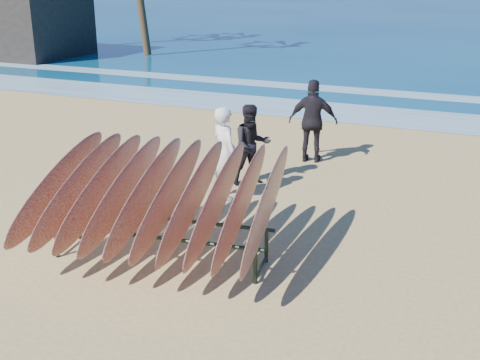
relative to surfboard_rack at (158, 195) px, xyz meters
The scene contains 8 objects.
ground 1.29m from the surfboard_rack, 24.98° to the left, with size 120.00×120.00×0.00m, color tan.
ocean 55.36m from the surfboard_rack, 89.23° to the left, with size 160.00×160.00×0.00m, color navy.
foam_near 10.42m from the surfboard_rack, 85.89° to the left, with size 160.00×160.00×0.00m, color white.
foam_far 13.90m from the surfboard_rack, 86.92° to the left, with size 160.00×160.00×0.00m, color white.
surfboard_rack is the anchor object (origin of this frame).
person_white 2.64m from the surfboard_rack, 94.32° to the left, with size 0.62×0.41×1.70m, color white.
person_dark_a 3.55m from the surfboard_rack, 90.80° to the left, with size 0.76×0.59×1.57m, color black.
person_dark_b 5.45m from the surfboard_rack, 83.69° to the left, with size 1.05×0.44×1.79m, color black.
Camera 1 is at (3.40, -7.06, 3.94)m, focal length 45.00 mm.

